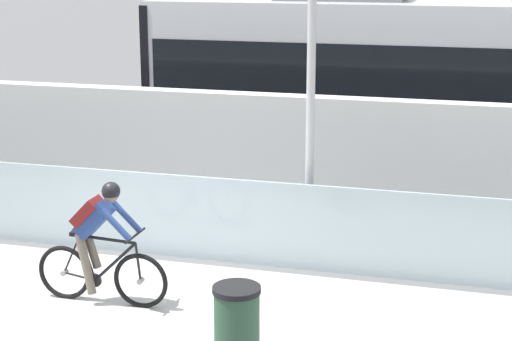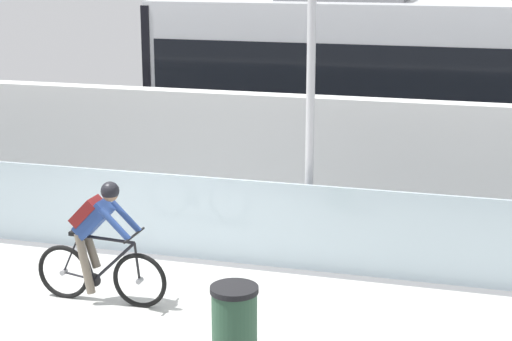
{
  "view_description": "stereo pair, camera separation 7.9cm",
  "coord_description": "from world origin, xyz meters",
  "px_view_note": "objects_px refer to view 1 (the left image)",
  "views": [
    {
      "loc": [
        4.36,
        -9.0,
        4.31
      ],
      "look_at": [
        1.18,
        2.35,
        1.25
      ],
      "focal_mm": 58.89,
      "sensor_mm": 36.0,
      "label": 1
    },
    {
      "loc": [
        4.43,
        -8.97,
        4.31
      ],
      "look_at": [
        1.18,
        2.35,
        1.25
      ],
      "focal_mm": 58.89,
      "sensor_mm": 36.0,
      "label": 2
    }
  ],
  "objects_px": {
    "tram": "(443,87)",
    "cyclist_on_bike": "(100,244)",
    "trash_bin": "(237,329)",
    "lamp_post_antenna": "(312,31)"
  },
  "relations": [
    {
      "from": "tram",
      "to": "trash_bin",
      "type": "distance_m",
      "value": 8.37
    },
    {
      "from": "tram",
      "to": "lamp_post_antenna",
      "type": "height_order",
      "value": "lamp_post_antenna"
    },
    {
      "from": "tram",
      "to": "lamp_post_antenna",
      "type": "xyz_separation_m",
      "value": [
        -1.52,
        -4.7,
        1.4
      ]
    },
    {
      "from": "cyclist_on_bike",
      "to": "trash_bin",
      "type": "height_order",
      "value": "cyclist_on_bike"
    },
    {
      "from": "cyclist_on_bike",
      "to": "trash_bin",
      "type": "distance_m",
      "value": 2.52
    },
    {
      "from": "trash_bin",
      "to": "cyclist_on_bike",
      "type": "bearing_deg",
      "value": 150.05
    },
    {
      "from": "tram",
      "to": "cyclist_on_bike",
      "type": "bearing_deg",
      "value": -118.52
    },
    {
      "from": "tram",
      "to": "cyclist_on_bike",
      "type": "xyz_separation_m",
      "value": [
        -3.72,
        -6.85,
        -1.09
      ]
    },
    {
      "from": "cyclist_on_bike",
      "to": "trash_bin",
      "type": "relative_size",
      "value": 1.84
    },
    {
      "from": "cyclist_on_bike",
      "to": "lamp_post_antenna",
      "type": "xyz_separation_m",
      "value": [
        2.2,
        2.15,
        2.49
      ]
    }
  ]
}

